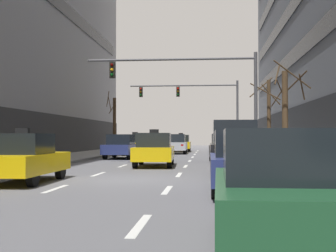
{
  "coord_description": "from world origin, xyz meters",
  "views": [
    {
      "loc": [
        2.7,
        -15.52,
        1.47
      ],
      "look_at": [
        0.3,
        11.6,
        2.09
      ],
      "focal_mm": 48.97,
      "sensor_mm": 36.0,
      "label": 1
    }
  ],
  "objects": [
    {
      "name": "car_driving_1",
      "position": [
        -0.09,
        23.4,
        0.82
      ],
      "size": [
        1.91,
        4.45,
        1.66
      ],
      "color": "black",
      "rests_on": "ground"
    },
    {
      "name": "pedestrian_0",
      "position": [
        5.55,
        3.29,
        1.02
      ],
      "size": [
        0.31,
        0.5,
        1.54
      ],
      "color": "#383D59",
      "rests_on": "sidewalk_right"
    },
    {
      "name": "car_parked_1",
      "position": [
        3.66,
        -3.4,
        0.8
      ],
      "size": [
        1.83,
        4.35,
        1.63
      ],
      "color": "black",
      "rests_on": "ground"
    },
    {
      "name": "lane_stripe_l1_s10",
      "position": [
        -1.57,
        32.0,
        0.0
      ],
      "size": [
        0.16,
        2.0,
        0.01
      ],
      "primitive_type": "cube",
      "color": "silver",
      "rests_on": "ground"
    },
    {
      "name": "lane_stripe_l2_s8",
      "position": [
        1.57,
        22.0,
        0.0
      ],
      "size": [
        0.16,
        2.0,
        0.01
      ],
      "primitive_type": "cube",
      "color": "silver",
      "rests_on": "ground"
    },
    {
      "name": "traffic_signal_0",
      "position": [
        2.27,
        8.12,
        4.17
      ],
      "size": [
        8.85,
        0.34,
        5.65
      ],
      "color": "#4C4C51",
      "rests_on": "sidewalk_right"
    },
    {
      "name": "street_tree_1",
      "position": [
        6.33,
        6.42,
        2.51
      ],
      "size": [
        1.77,
        2.12,
        4.8
      ],
      "color": "#4C3823",
      "rests_on": "sidewalk_right"
    },
    {
      "name": "lane_stripe_l2_s6",
      "position": [
        1.57,
        12.0,
        0.0
      ],
      "size": [
        0.16,
        2.0,
        0.01
      ],
      "primitive_type": "cube",
      "color": "silver",
      "rests_on": "ground"
    },
    {
      "name": "lane_stripe_l1_s7",
      "position": [
        -1.57,
        17.0,
        0.0
      ],
      "size": [
        0.16,
        2.0,
        0.01
      ],
      "primitive_type": "cube",
      "color": "silver",
      "rests_on": "ground"
    },
    {
      "name": "lane_stripe_l2_s5",
      "position": [
        1.57,
        7.0,
        0.0
      ],
      "size": [
        0.16,
        2.0,
        0.01
      ],
      "primitive_type": "cube",
      "color": "silver",
      "rests_on": "ground"
    },
    {
      "name": "street_tree_0",
      "position": [
        -6.32,
        27.74,
        2.76
      ],
      "size": [
        0.87,
        1.34,
        5.76
      ],
      "color": "#4C3823",
      "rests_on": "sidewalk_left"
    },
    {
      "name": "lane_stripe_l2_s3",
      "position": [
        1.57,
        -3.0,
        0.0
      ],
      "size": [
        0.16,
        2.0,
        0.01
      ],
      "primitive_type": "cube",
      "color": "silver",
      "rests_on": "ground"
    },
    {
      "name": "lane_stripe_l1_s5",
      "position": [
        -1.57,
        7.0,
        0.0
      ],
      "size": [
        0.16,
        2.0,
        0.01
      ],
      "primitive_type": "cube",
      "color": "silver",
      "rests_on": "ground"
    },
    {
      "name": "car_parked_2",
      "position": [
        3.66,
        2.14,
        1.03
      ],
      "size": [
        1.8,
        4.27,
        2.07
      ],
      "color": "black",
      "rests_on": "ground"
    },
    {
      "name": "sidewalk_right",
      "position": [
        6.7,
        0.0,
        0.07
      ],
      "size": [
        3.97,
        80.0,
        0.14
      ],
      "primitive_type": "cube",
      "color": "gray",
      "rests_on": "ground"
    },
    {
      "name": "ground_plane",
      "position": [
        0.0,
        0.0,
        0.0
      ],
      "size": [
        120.0,
        120.0,
        0.0
      ],
      "primitive_type": "plane",
      "color": "slate"
    },
    {
      "name": "taxi_driving_4",
      "position": [
        0.03,
        28.83,
        0.8
      ],
      "size": [
        1.86,
        4.34,
        1.8
      ],
      "color": "black",
      "rests_on": "ground"
    },
    {
      "name": "street_tree_2",
      "position": [
        6.32,
        12.2,
        2.77
      ],
      "size": [
        2.22,
        2.3,
        5.01
      ],
      "color": "#4C3823",
      "rests_on": "sidewalk_right"
    },
    {
      "name": "lane_stripe_l1_s9",
      "position": [
        -1.57,
        27.0,
        0.0
      ],
      "size": [
        0.16,
        2.0,
        0.01
      ],
      "primitive_type": "cube",
      "color": "silver",
      "rests_on": "ground"
    },
    {
      "name": "car_driving_3",
      "position": [
        -3.07,
        14.43,
        0.79
      ],
      "size": [
        1.89,
        4.32,
        1.6
      ],
      "color": "black",
      "rests_on": "ground"
    },
    {
      "name": "lane_stripe_l1_s8",
      "position": [
        -1.57,
        22.0,
        0.0
      ],
      "size": [
        0.16,
        2.0,
        0.01
      ],
      "primitive_type": "cube",
      "color": "silver",
      "rests_on": "ground"
    },
    {
      "name": "taxi_driving_0",
      "position": [
        0.05,
        6.76,
        0.81
      ],
      "size": [
        2.02,
        4.45,
        1.82
      ],
      "color": "black",
      "rests_on": "ground"
    },
    {
      "name": "car_parked_3",
      "position": [
        3.66,
        10.51,
        0.8
      ],
      "size": [
        1.89,
        4.35,
        1.62
      ],
      "color": "black",
      "rests_on": "ground"
    },
    {
      "name": "lane_stripe_l2_s9",
      "position": [
        1.57,
        27.0,
        0.0
      ],
      "size": [
        0.16,
        2.0,
        0.01
      ],
      "primitive_type": "cube",
      "color": "silver",
      "rests_on": "ground"
    },
    {
      "name": "lane_stripe_l1_s3",
      "position": [
        -1.57,
        -3.0,
        0.0
      ],
      "size": [
        0.16,
        2.0,
        0.01
      ],
      "primitive_type": "cube",
      "color": "silver",
      "rests_on": "ground"
    },
    {
      "name": "lane_stripe_l1_s4",
      "position": [
        -1.57,
        2.0,
        0.0
      ],
      "size": [
        0.16,
        2.0,
        0.01
      ],
      "primitive_type": "cube",
      "color": "silver",
      "rests_on": "ground"
    },
    {
      "name": "lane_stripe_l2_s10",
      "position": [
        1.57,
        32.0,
        0.0
      ],
      "size": [
        0.16,
        2.0,
        0.01
      ],
      "primitive_type": "cube",
      "color": "silver",
      "rests_on": "ground"
    },
    {
      "name": "taxi_driving_5",
      "position": [
        -3.1,
        20.44,
        0.81
      ],
      "size": [
        2.03,
        4.45,
        1.82
      ],
      "color": "black",
      "rests_on": "ground"
    },
    {
      "name": "car_parked_0",
      "position": [
        3.66,
        -9.52,
        0.77
      ],
      "size": [
        1.81,
        4.19,
        1.56
      ],
      "color": "black",
      "rests_on": "ground"
    },
    {
      "name": "lane_stripe_l2_s4",
      "position": [
        1.57,
        2.0,
        0.0
      ],
      "size": [
        0.16,
        2.0,
        0.01
      ],
      "primitive_type": "cube",
      "color": "silver",
      "rests_on": "ground"
    },
    {
      "name": "lane_stripe_l1_s6",
      "position": [
        -1.57,
        12.0,
        0.0
      ],
      "size": [
        0.16,
        2.0,
        0.01
      ],
      "primitive_type": "cube",
      "color": "silver",
      "rests_on": "ground"
    },
    {
      "name": "traffic_signal_1",
      "position": [
        1.85,
        23.06,
        4.52
      ],
      "size": [
        9.15,
        0.35,
        6.01
      ],
      "color": "#4C4C51",
      "rests_on": "sidewalk_right"
    },
    {
      "name": "lane_stripe_l2_s2",
      "position": [
        1.57,
        -8.0,
        0.0
      ],
      "size": [
        0.16,
        2.0,
        0.01
      ],
      "primitive_type": "cube",
      "color": "silver",
      "rests_on": "ground"
    },
    {
      "name": "taxi_driving_2",
      "position": [
        -3.15,
        -1.42,
        0.77
      ],
      "size": [
        1.77,
        4.18,
        1.73
      ],
      "color": "black",
      "rests_on": "ground"
    },
    {
      "name": "lane_stripe_l2_s7",
      "position": [
        1.57,
        17.0,
        0.0
      ],
      "size": [
        0.16,
        2.0,
        0.01
      ],
      "primitive_type": "cube",
      "color": "silver",
      "rests_on": "ground"
    }
  ]
}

